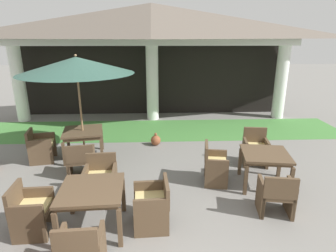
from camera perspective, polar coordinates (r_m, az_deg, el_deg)
name	(u,v)px	position (r m, az deg, el deg)	size (l,w,h in m)	color
background_pavilion	(151,31)	(10.58, -3.34, 18.57)	(10.90, 2.92, 4.12)	white
lawn_strip	(153,130)	(9.63, -3.10, -0.80)	(12.70, 2.25, 0.01)	#47843D
patio_table_near_foreground	(265,157)	(6.30, 18.97, -5.96)	(1.08, 1.08, 0.74)	brown
patio_chair_near_foreground_north	(255,148)	(7.32, 17.14, -4.31)	(0.65, 0.60, 0.90)	brown
patio_chair_near_foreground_south	(276,194)	(5.51, 20.95, -12.69)	(0.65, 0.60, 0.82)	brown
patio_chair_near_foreground_west	(214,165)	(6.24, 9.30, -7.68)	(0.58, 0.67, 0.89)	brown
patio_table_mid_right	(83,134)	(7.63, -16.71, -1.54)	(1.12, 1.12, 0.75)	brown
patio_umbrella_mid_right	(76,66)	(7.27, -17.94, 11.42)	(2.76, 2.76, 2.65)	#2D2D2D
patio_chair_mid_right_west	(41,146)	(7.87, -24.24, -3.65)	(0.67, 0.68, 0.83)	brown
patio_chair_mid_right_south	(81,160)	(6.74, -17.08, -6.53)	(0.69, 0.64, 0.82)	brown
patio_table_far_back	(92,193)	(4.83, -15.11, -12.94)	(1.04, 1.04, 0.76)	brown
patio_chair_far_back_east	(153,204)	(4.88, -3.06, -15.33)	(0.60, 0.67, 0.82)	brown
patio_chair_far_back_south	(81,250)	(4.18, -17.12, -22.72)	(0.60, 0.56, 0.89)	brown
patio_chair_far_back_west	(31,210)	(5.22, -25.92, -15.03)	(0.57, 0.62, 0.85)	brown
patio_chair_far_back_north	(101,178)	(5.80, -13.35, -10.19)	(0.64, 0.57, 0.85)	brown
terracotta_urn	(156,140)	(8.28, -2.49, -2.86)	(0.29, 0.29, 0.38)	brown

